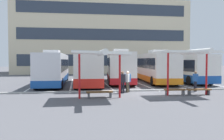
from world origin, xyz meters
TOP-DOWN VIEW (x-y plane):
  - ground_plane at (0.00, 0.00)m, footprint 160.00×160.00m
  - terminal_building at (0.03, 32.38)m, footprint 33.53×14.75m
  - coach_bus_0 at (-7.40, 7.73)m, footprint 2.64×12.29m
  - coach_bus_1 at (-3.73, 6.72)m, footprint 3.08×11.44m
  - coach_bus_2 at (-0.16, 8.31)m, footprint 3.59×10.34m
  - coach_bus_3 at (3.97, 8.40)m, footprint 3.32×11.50m
  - coach_bus_4 at (7.48, 8.61)m, footprint 3.00×11.51m
  - lane_stripe_0 at (-9.23, 7.55)m, footprint 0.16×14.00m
  - lane_stripe_1 at (-5.54, 7.55)m, footprint 0.16×14.00m
  - lane_stripe_2 at (-1.85, 7.55)m, footprint 0.16×14.00m
  - lane_stripe_3 at (1.85, 7.55)m, footprint 0.16×14.00m
  - lane_stripe_4 at (5.54, 7.55)m, footprint 0.16×14.00m
  - lane_stripe_5 at (9.23, 7.55)m, footprint 0.16×14.00m
  - waiting_shelter_0 at (-3.41, -2.47)m, footprint 3.76×4.91m
  - bench_0 at (-3.41, -2.02)m, footprint 1.84×0.51m
  - waiting_shelter_1 at (3.16, -1.96)m, footprint 4.03×4.38m
  - bench_1 at (2.26, -1.56)m, footprint 1.59×0.47m
  - bench_2 at (4.06, -1.75)m, footprint 1.81×0.49m
  - platform_kerb at (0.00, 0.86)m, footprint 44.00×0.24m
  - waiting_passenger_0 at (-0.87, 0.57)m, footprint 0.54×0.40m
  - waiting_passenger_1 at (4.78, 0.14)m, footprint 0.27×0.50m
  - waiting_passenger_2 at (-1.43, 0.00)m, footprint 0.54×0.42m
  - waiting_passenger_3 at (-0.95, 0.28)m, footprint 0.45×0.53m

SIDE VIEW (x-z plane):
  - ground_plane at x=0.00m, z-range 0.00..0.00m
  - lane_stripe_0 at x=-9.23m, z-range 0.00..0.01m
  - lane_stripe_1 at x=-5.54m, z-range 0.00..0.01m
  - lane_stripe_2 at x=-1.85m, z-range 0.00..0.01m
  - lane_stripe_3 at x=1.85m, z-range 0.00..0.01m
  - lane_stripe_4 at x=5.54m, z-range 0.00..0.01m
  - lane_stripe_5 at x=9.23m, z-range 0.00..0.01m
  - platform_kerb at x=0.00m, z-range 0.00..0.12m
  - bench_1 at x=2.26m, z-range 0.11..0.56m
  - bench_2 at x=4.06m, z-range 0.11..0.56m
  - bench_0 at x=-3.41m, z-range 0.11..0.56m
  - waiting_passenger_1 at x=4.78m, z-range 0.13..1.80m
  - waiting_passenger_3 at x=-0.95m, z-range 0.13..1.81m
  - waiting_passenger_0 at x=-0.87m, z-range 0.14..1.83m
  - waiting_passenger_2 at x=-1.43m, z-range 0.14..1.86m
  - coach_bus_1 at x=-3.73m, z-range -0.14..3.30m
  - coach_bus_4 at x=7.48m, z-range -0.14..3.37m
  - coach_bus_0 at x=-7.40m, z-range -0.12..3.46m
  - coach_bus_3 at x=3.97m, z-range -0.10..3.60m
  - coach_bus_2 at x=-0.16m, z-range -0.11..3.65m
  - waiting_shelter_0 at x=-3.41m, z-range 1.38..4.61m
  - waiting_shelter_1 at x=3.16m, z-range 1.43..4.77m
  - terminal_building at x=0.03m, z-range -1.36..15.51m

